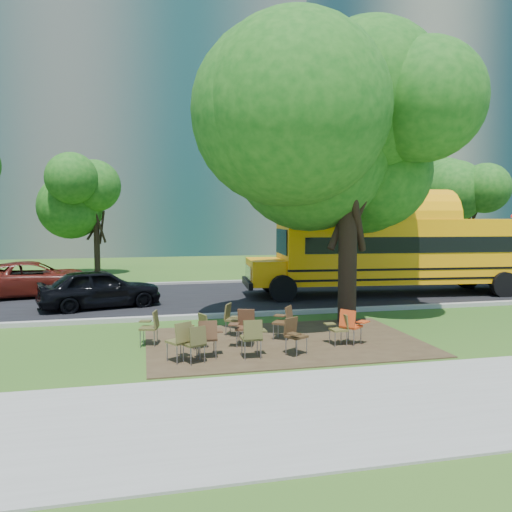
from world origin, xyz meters
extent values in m
plane|color=#214B17|center=(0.00, 0.00, 0.00)|extent=(160.00, 160.00, 0.00)
cube|color=gray|center=(0.00, -5.00, 0.02)|extent=(60.00, 4.00, 0.04)
cube|color=#382819|center=(1.00, -0.50, 0.01)|extent=(7.00, 4.50, 0.03)
cube|color=black|center=(0.00, 7.00, 0.02)|extent=(80.00, 8.00, 0.04)
cube|color=gray|center=(0.00, 3.00, 0.07)|extent=(80.00, 0.25, 0.14)
cube|color=gray|center=(0.00, 11.10, 0.07)|extent=(80.00, 0.25, 0.14)
cube|color=#62615D|center=(-8.00, 36.00, 11.00)|extent=(38.00, 16.00, 22.00)
cube|color=gray|center=(24.00, 38.00, 12.50)|extent=(30.00, 16.00, 25.00)
cylinder|color=black|center=(-5.00, 16.00, 1.75)|extent=(0.32, 0.32, 3.50)
sphere|color=#134F12|center=(-5.00, 16.00, 4.22)|extent=(4.80, 4.80, 4.80)
cylinder|color=black|center=(8.00, 14.00, 2.10)|extent=(0.38, 0.38, 4.20)
sphere|color=#134F12|center=(8.00, 14.00, 5.04)|extent=(5.60, 5.60, 5.60)
cylinder|color=black|center=(16.00, 13.00, 1.80)|extent=(0.34, 0.34, 3.60)
sphere|color=#134F12|center=(16.00, 13.00, 4.35)|extent=(5.00, 5.00, 5.00)
cylinder|color=black|center=(3.52, 1.37, 2.06)|extent=(0.56, 0.56, 4.12)
sphere|color=#134F12|center=(3.52, 1.37, 5.20)|extent=(7.20, 7.20, 7.20)
cube|color=#F69A07|center=(8.64, 6.00, 1.86)|extent=(11.69, 3.60, 2.56)
cube|color=black|center=(8.95, 5.97, 2.14)|extent=(11.07, 3.59, 0.63)
cube|color=#F69A07|center=(2.25, 6.55, 1.05)|extent=(1.55, 2.41, 0.99)
cube|color=black|center=(8.64, 6.00, 1.20)|extent=(11.71, 3.63, 0.08)
cube|color=black|center=(8.64, 6.00, 0.82)|extent=(11.71, 3.63, 0.08)
cylinder|color=black|center=(2.59, 5.21, 0.52)|extent=(1.07, 0.40, 1.05)
cylinder|color=black|center=(2.82, 7.82, 0.52)|extent=(1.07, 0.40, 1.05)
cylinder|color=black|center=(11.55, 4.44, 0.52)|extent=(1.07, 0.40, 1.05)
cylinder|color=black|center=(11.78, 7.04, 0.52)|extent=(1.07, 0.40, 1.05)
cylinder|color=black|center=(13.24, 6.91, 0.52)|extent=(1.07, 0.40, 1.05)
cube|color=brown|center=(-1.79, -1.70, 0.48)|extent=(0.61, 0.61, 0.05)
cube|color=brown|center=(-1.68, -1.87, 0.72)|extent=(0.42, 0.32, 0.43)
cube|color=brown|center=(-1.65, -1.44, 0.61)|extent=(0.36, 0.38, 0.03)
cylinder|color=slate|center=(-2.04, -1.64, 0.24)|extent=(0.03, 0.03, 0.48)
cylinder|color=slate|center=(-1.53, -1.76, 0.24)|extent=(0.03, 0.03, 0.48)
cube|color=#4A2D1A|center=(-1.13, -1.53, 0.48)|extent=(0.45, 0.43, 0.05)
cube|color=#4A2D1A|center=(-1.14, -1.72, 0.71)|extent=(0.42, 0.11, 0.42)
cube|color=#4A2D1A|center=(-0.88, -1.39, 0.60)|extent=(0.24, 0.30, 0.03)
cylinder|color=slate|center=(-1.31, -1.35, 0.24)|extent=(0.03, 0.03, 0.48)
cylinder|color=slate|center=(-0.96, -1.72, 0.24)|extent=(0.03, 0.03, 0.48)
cube|color=#413D1C|center=(-1.47, -1.88, 0.45)|extent=(0.54, 0.53, 0.05)
cube|color=#413D1C|center=(-1.40, -2.04, 0.67)|extent=(0.40, 0.25, 0.40)
cube|color=#413D1C|center=(-1.31, -1.65, 0.57)|extent=(0.31, 0.34, 0.03)
cylinder|color=slate|center=(-1.69, -1.79, 0.22)|extent=(0.02, 0.02, 0.45)
cylinder|color=slate|center=(-1.25, -1.96, 0.22)|extent=(0.02, 0.02, 0.45)
cube|color=#4A2C1A|center=(-0.09, -0.76, 0.48)|extent=(0.57, 0.55, 0.05)
cube|color=#4A2C1A|center=(-0.02, -0.57, 0.72)|extent=(0.44, 0.24, 0.43)
cube|color=#4A2C1A|center=(-0.38, -0.81, 0.61)|extent=(0.32, 0.36, 0.03)
cylinder|color=slate|center=(0.03, -0.99, 0.24)|extent=(0.03, 0.03, 0.48)
cylinder|color=slate|center=(-0.20, -0.52, 0.24)|extent=(0.03, 0.03, 0.48)
cube|color=#46431E|center=(-0.15, -1.76, 0.48)|extent=(0.45, 0.43, 0.05)
cube|color=#46431E|center=(-0.15, -1.95, 0.72)|extent=(0.43, 0.11, 0.43)
cube|color=#46431E|center=(0.11, -1.61, 0.61)|extent=(0.24, 0.30, 0.03)
cylinder|color=slate|center=(-0.33, -1.58, 0.24)|extent=(0.03, 0.03, 0.48)
cylinder|color=slate|center=(0.03, -1.95, 0.24)|extent=(0.03, 0.03, 0.48)
cube|color=#3F2B16|center=(0.94, -1.73, 0.45)|extent=(0.57, 0.56, 0.05)
cube|color=#3F2B16|center=(0.85, -1.57, 0.68)|extent=(0.40, 0.29, 0.41)
cube|color=#3F2B16|center=(0.80, -1.97, 0.58)|extent=(0.33, 0.36, 0.03)
cylinder|color=slate|center=(1.17, -1.79, 0.23)|extent=(0.02, 0.02, 0.45)
cylinder|color=slate|center=(0.70, -1.66, 0.23)|extent=(0.02, 0.02, 0.45)
cube|color=brown|center=(2.22, -1.14, 0.42)|extent=(0.40, 0.42, 0.05)
cube|color=brown|center=(2.38, -1.13, 0.62)|extent=(0.11, 0.38, 0.37)
cube|color=brown|center=(2.07, -0.93, 0.53)|extent=(0.27, 0.22, 0.03)
cylinder|color=slate|center=(2.07, -1.31, 0.21)|extent=(0.02, 0.02, 0.42)
cylinder|color=slate|center=(2.36, -0.97, 0.21)|extent=(0.02, 0.02, 0.42)
cube|color=#D24116|center=(2.57, -1.12, 0.48)|extent=(0.61, 0.61, 0.05)
cube|color=#D24116|center=(2.42, -1.24, 0.71)|extent=(0.34, 0.40, 0.43)
cube|color=#D24116|center=(2.85, -1.23, 0.61)|extent=(0.38, 0.37, 0.03)
cylinder|color=slate|center=(2.61, -0.87, 0.24)|extent=(0.03, 0.03, 0.48)
cylinder|color=slate|center=(2.54, -1.37, 0.24)|extent=(0.03, 0.03, 0.48)
cube|color=#49441F|center=(-2.42, -0.10, 0.46)|extent=(0.50, 0.51, 0.05)
cube|color=#49441F|center=(-2.24, -0.14, 0.69)|extent=(0.19, 0.42, 0.41)
cube|color=#49441F|center=(-2.50, 0.17, 0.58)|extent=(0.33, 0.29, 0.03)
cylinder|color=slate|center=(-2.63, -0.23, 0.23)|extent=(0.02, 0.02, 0.46)
cylinder|color=slate|center=(-2.21, 0.03, 0.23)|extent=(0.02, 0.02, 0.46)
cube|color=brown|center=(-1.27, -0.66, 0.44)|extent=(0.52, 0.53, 0.05)
cube|color=brown|center=(-1.11, -0.59, 0.66)|extent=(0.24, 0.40, 0.40)
cube|color=brown|center=(-1.49, -0.49, 0.56)|extent=(0.34, 0.31, 0.03)
cylinder|color=slate|center=(-1.36, -0.87, 0.22)|extent=(0.02, 0.02, 0.44)
cylinder|color=slate|center=(-1.18, -0.44, 0.22)|extent=(0.02, 0.02, 0.44)
cube|color=#4F4622|center=(-0.15, 0.45, 0.46)|extent=(0.56, 0.57, 0.05)
cube|color=#4F4622|center=(-0.31, 0.54, 0.68)|extent=(0.28, 0.40, 0.41)
cube|color=#4F4622|center=(-0.14, 0.17, 0.58)|extent=(0.36, 0.33, 0.03)
cylinder|color=slate|center=(0.09, 0.52, 0.23)|extent=(0.02, 0.02, 0.46)
cylinder|color=slate|center=(-0.38, 0.38, 0.23)|extent=(0.02, 0.02, 0.46)
cube|color=#472E19|center=(1.00, -0.29, 0.48)|extent=(0.60, 0.61, 0.05)
cube|color=#472E19|center=(1.16, -0.40, 0.71)|extent=(0.33, 0.40, 0.43)
cube|color=#472E19|center=(1.03, 0.00, 0.60)|extent=(0.38, 0.36, 0.03)
cylinder|color=slate|center=(0.75, -0.33, 0.24)|extent=(0.03, 0.03, 0.48)
cylinder|color=slate|center=(1.25, -0.25, 0.24)|extent=(0.03, 0.03, 0.48)
imported|color=black|center=(-4.03, 5.56, 0.71)|extent=(4.47, 2.70, 1.42)
imported|color=#4F140D|center=(-6.84, 8.88, 0.72)|extent=(5.56, 3.37, 1.44)
camera|label=1|loc=(-2.52, -12.68, 3.25)|focal=35.00mm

